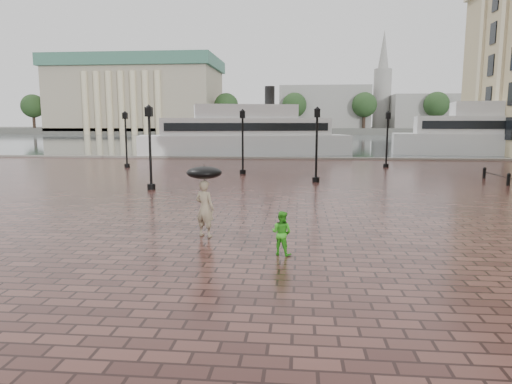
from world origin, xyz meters
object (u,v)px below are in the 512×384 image
Objects in this scene: child_pedestrian at (282,233)px; street_lamps at (248,141)px; ferry_far at (508,133)px; adult_pedestrian at (205,208)px; ferry_near at (245,135)px.

street_lamps is at bearing -56.69° from child_pedestrian.
child_pedestrian is (3.14, -19.37, -1.72)m from street_lamps.
child_pedestrian is 0.05× the size of ferry_far.
child_pedestrian is at bearing 168.22° from adult_pedestrian.
street_lamps is 17.64m from adult_pedestrian.
child_pedestrian is at bearing -96.38° from ferry_near.
ferry_far is at bearing 40.30° from street_lamps.
street_lamps reaches higher than child_pedestrian.
street_lamps is 0.84× the size of ferry_far.
street_lamps is 35.38m from ferry_far.
ferry_far reaches higher than ferry_near.
adult_pedestrian is at bearing -87.89° from street_lamps.
ferry_near is 0.94× the size of ferry_far.
adult_pedestrian is at bearing -11.75° from child_pedestrian.
adult_pedestrian is 3.09m from child_pedestrian.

